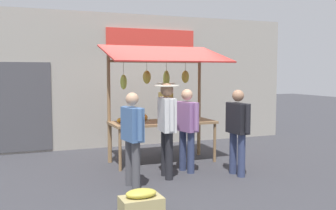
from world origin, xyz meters
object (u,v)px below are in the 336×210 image
shopper_in_grey_tee (132,133)px  shopper_in_striped_shirt (238,126)px  shopper_with_shopping_bag (167,122)px  produce_crate_near (141,204)px  market_stall (162,90)px  vendor_with_sunhat (166,111)px  shopper_with_ponytail (187,124)px

shopper_in_grey_tee → shopper_in_striped_shirt: bearing=-97.0°
shopper_with_shopping_bag → produce_crate_near: 2.13m
market_stall → shopper_in_grey_tee: market_stall is taller
vendor_with_sunhat → shopper_in_grey_tee: 2.72m
market_stall → produce_crate_near: bearing=63.9°
market_stall → produce_crate_near: (1.39, 2.85, -1.38)m
shopper_in_grey_tee → shopper_with_shopping_bag: shopper_with_shopping_bag is taller
shopper_in_striped_shirt → produce_crate_near: bearing=116.3°
vendor_with_sunhat → shopper_with_shopping_bag: 2.06m
market_stall → shopper_with_shopping_bag: 1.35m
shopper_in_grey_tee → shopper_with_shopping_bag: bearing=-72.7°
shopper_in_grey_tee → produce_crate_near: 1.53m
vendor_with_sunhat → shopper_in_grey_tee: size_ratio=1.07×
shopper_in_striped_shirt → shopper_in_grey_tee: 2.03m
shopper_with_ponytail → shopper_with_shopping_bag: 0.58m
market_stall → shopper_in_striped_shirt: 1.89m
shopper_with_ponytail → shopper_with_shopping_bag: size_ratio=0.93×
shopper_with_ponytail → shopper_in_striped_shirt: bearing=-138.8°
shopper_with_ponytail → shopper_in_grey_tee: 1.40m
produce_crate_near → shopper_in_striped_shirt: bearing=-150.3°
shopper_in_grey_tee → shopper_with_shopping_bag: size_ratio=0.92×
market_stall → vendor_with_sunhat: 0.98m
shopper_with_shopping_bag → produce_crate_near: (1.03, 1.65, -0.86)m
shopper_with_shopping_bag → produce_crate_near: shopper_with_shopping_bag is taller
shopper_in_striped_shirt → shopper_with_ponytail: size_ratio=1.00×
vendor_with_sunhat → shopper_in_striped_shirt: (-0.54, 2.25, -0.10)m
market_stall → shopper_with_ponytail: 1.15m
market_stall → shopper_in_grey_tee: (1.11, 1.54, -0.64)m
shopper_in_striped_shirt → shopper_with_ponytail: bearing=49.1°
vendor_with_sunhat → shopper_in_striped_shirt: bearing=19.7°
shopper_with_ponytail → market_stall: bearing=-2.0°
shopper_in_striped_shirt → shopper_in_grey_tee: bearing=87.0°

